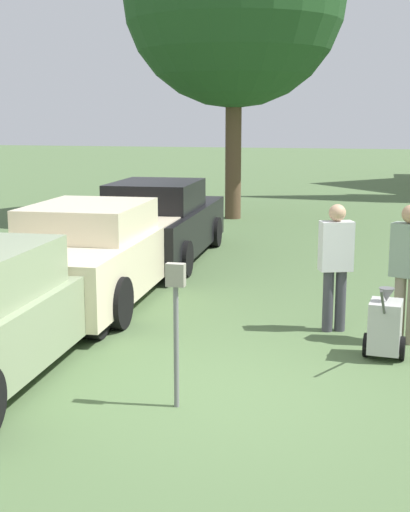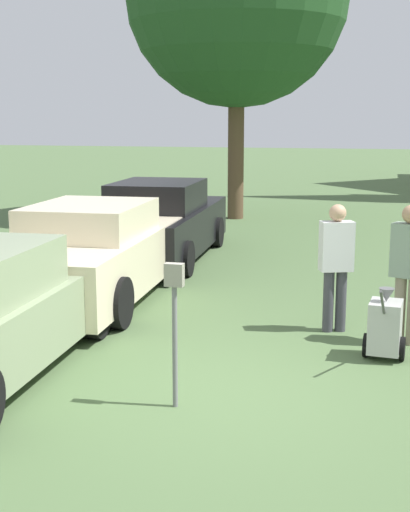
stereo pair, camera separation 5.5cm
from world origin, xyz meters
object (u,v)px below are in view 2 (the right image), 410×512
parking_meter (175,308)px  person_worker (336,260)px  parked_car_cream (95,253)px  equipment_cart (385,327)px  parked_car_black (160,223)px  person_supervisor (409,265)px

parking_meter → person_worker: size_ratio=0.85×
parked_car_cream → person_worker: 3.84m
person_worker → equipment_cart: size_ratio=1.69×
parked_car_black → equipment_cart: (4.39, -5.07, -0.33)m
parked_car_cream → parked_car_black: (0.00, 3.26, 0.00)m
parked_car_cream → equipment_cart: parked_car_cream is taller
parked_car_black → person_supervisor: size_ratio=2.88×
parked_car_black → person_worker: person_worker is taller
parked_car_black → equipment_cart: 6.72m
person_worker → person_supervisor: 0.95m
parking_meter → person_supervisor: bearing=50.0°
person_supervisor → equipment_cart: (-0.25, -0.66, -0.61)m
parking_meter → equipment_cart: size_ratio=1.43×
person_worker → equipment_cart: person_worker is taller
person_supervisor → person_worker: bearing=3.9°
person_worker → person_supervisor: person_supervisor is taller
parked_car_black → equipment_cart: size_ratio=5.02×
equipment_cart → parked_car_cream: bearing=162.4°
parked_car_cream → person_worker: bearing=-15.9°
parking_meter → person_supervisor: size_ratio=0.82×
person_worker → person_supervisor: size_ratio=0.97×
person_supervisor → equipment_cart: size_ratio=1.74×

